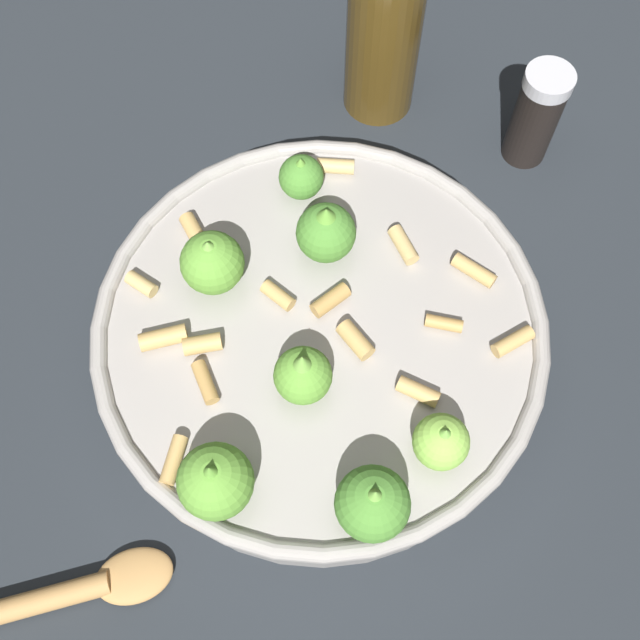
% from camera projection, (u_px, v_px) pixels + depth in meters
% --- Properties ---
extents(ground_plane, '(2.40, 2.40, 0.00)m').
position_uv_depth(ground_plane, '(320.00, 360.00, 0.59)').
color(ground_plane, '#23282D').
extents(cooking_pan, '(0.31, 0.31, 0.12)m').
position_uv_depth(cooking_pan, '(318.00, 342.00, 0.55)').
color(cooking_pan, '#9E9993').
rests_on(cooking_pan, ground).
extents(pepper_shaker, '(0.04, 0.04, 0.09)m').
position_uv_depth(pepper_shaker, '(536.00, 115.00, 0.63)').
color(pepper_shaker, black).
rests_on(pepper_shaker, ground).
extents(olive_oil_bottle, '(0.06, 0.06, 0.21)m').
position_uv_depth(olive_oil_bottle, '(384.00, 26.00, 0.62)').
color(olive_oil_bottle, '#4C3814').
rests_on(olive_oil_bottle, ground).
extents(wooden_spoon, '(0.19, 0.13, 0.02)m').
position_uv_depth(wooden_spoon, '(38.00, 602.00, 0.51)').
color(wooden_spoon, '#B2844C').
rests_on(wooden_spoon, ground).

